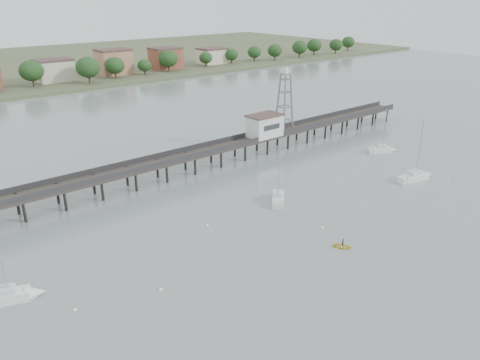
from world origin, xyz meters
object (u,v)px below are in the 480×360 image
at_px(lattice_tower, 285,103).
at_px(sailboat_c, 278,196).
at_px(sailboat_e, 384,150).
at_px(sailboat_b, 16,295).
at_px(pier, 176,159).
at_px(yellow_dinghy, 342,247).
at_px(sailboat_d, 419,176).

distance_m(lattice_tower, sailboat_c, 34.12).
bearing_deg(sailboat_e, sailboat_b, -149.61).
bearing_deg(sailboat_c, sailboat_b, 137.20).
height_order(pier, sailboat_b, sailboat_b).
bearing_deg(pier, sailboat_b, -148.76).
bearing_deg(lattice_tower, yellow_dinghy, -124.08).
relative_size(lattice_tower, yellow_dinghy, 5.83).
xyz_separation_m(sailboat_b, sailboat_e, (86.27, 4.83, 0.01)).
relative_size(pier, yellow_dinghy, 56.41).
bearing_deg(sailboat_b, sailboat_d, 12.38).
bearing_deg(lattice_tower, sailboat_e, -49.75).
height_order(sailboat_b, sailboat_d, sailboat_d).
relative_size(pier, sailboat_b, 11.91).
xyz_separation_m(sailboat_b, yellow_dinghy, (42.24, -18.01, -0.65)).
xyz_separation_m(pier, lattice_tower, (31.50, 0.00, 7.31)).
height_order(lattice_tower, sailboat_b, lattice_tower).
bearing_deg(sailboat_b, sailboat_e, 23.04).
bearing_deg(yellow_dinghy, lattice_tower, 24.57).
xyz_separation_m(lattice_tower, sailboat_e, (15.88, -18.76, -10.45)).
height_order(pier, sailboat_c, sailboat_c).
bearing_deg(sailboat_b, lattice_tower, 38.36).
height_order(lattice_tower, yellow_dinghy, lattice_tower).
height_order(sailboat_b, sailboat_c, sailboat_b).
relative_size(pier, lattice_tower, 9.68).
height_order(pier, lattice_tower, lattice_tower).
distance_m(pier, lattice_tower, 32.34).
bearing_deg(sailboat_e, sailboat_d, -95.36).
relative_size(sailboat_c, yellow_dinghy, 4.49).
distance_m(sailboat_d, yellow_dinghy, 35.45).
distance_m(sailboat_b, sailboat_e, 86.40).
distance_m(pier, sailboat_c, 24.17).
height_order(sailboat_b, yellow_dinghy, sailboat_b).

